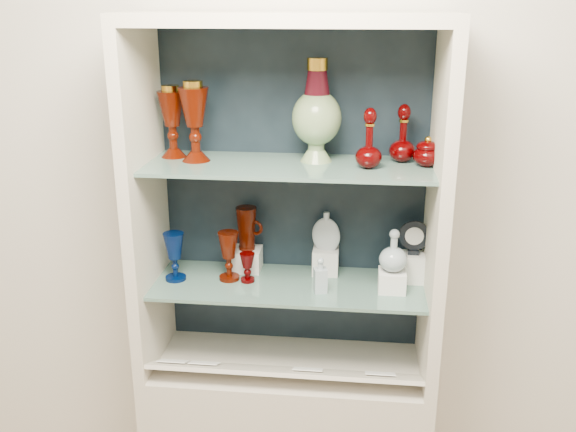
# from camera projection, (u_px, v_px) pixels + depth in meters

# --- Properties ---
(wall_back) EXTENTS (3.50, 0.02, 2.80)m
(wall_back) POSITION_uv_depth(u_px,v_px,m) (295.00, 170.00, 2.28)
(wall_back) COLOR beige
(wall_back) RESTS_ON ground
(cabinet_back_panel) EXTENTS (0.98, 0.02, 1.15)m
(cabinet_back_panel) POSITION_uv_depth(u_px,v_px,m) (294.00, 192.00, 2.28)
(cabinet_back_panel) COLOR black
(cabinet_back_panel) RESTS_ON cabinet_base
(cabinet_side_left) EXTENTS (0.04, 0.40, 1.15)m
(cabinet_side_left) POSITION_uv_depth(u_px,v_px,m) (146.00, 204.00, 2.15)
(cabinet_side_left) COLOR beige
(cabinet_side_left) RESTS_ON cabinet_base
(cabinet_side_right) EXTENTS (0.04, 0.40, 1.15)m
(cabinet_side_right) POSITION_uv_depth(u_px,v_px,m) (437.00, 214.00, 2.05)
(cabinet_side_right) COLOR beige
(cabinet_side_right) RESTS_ON cabinet_base
(cabinet_top_cap) EXTENTS (1.00, 0.40, 0.04)m
(cabinet_top_cap) POSITION_uv_depth(u_px,v_px,m) (288.00, 19.00, 1.91)
(cabinet_top_cap) COLOR beige
(cabinet_top_cap) RESTS_ON cabinet_side_left
(shelf_lower) EXTENTS (0.92, 0.34, 0.01)m
(shelf_lower) POSITION_uv_depth(u_px,v_px,m) (289.00, 285.00, 2.21)
(shelf_lower) COLOR slate
(shelf_lower) RESTS_ON cabinet_side_left
(shelf_upper) EXTENTS (0.92, 0.34, 0.01)m
(shelf_upper) POSITION_uv_depth(u_px,v_px,m) (289.00, 166.00, 2.07)
(shelf_upper) COLOR slate
(shelf_upper) RESTS_ON cabinet_side_left
(label_ledge) EXTENTS (0.92, 0.17, 0.09)m
(label_ledge) POSITION_uv_depth(u_px,v_px,m) (284.00, 372.00, 2.17)
(label_ledge) COLOR beige
(label_ledge) RESTS_ON cabinet_base
(label_card_0) EXTENTS (0.10, 0.06, 0.03)m
(label_card_0) POSITION_uv_depth(u_px,v_px,m) (380.00, 374.00, 2.13)
(label_card_0) COLOR white
(label_card_0) RESTS_ON label_ledge
(label_card_1) EXTENTS (0.10, 0.06, 0.03)m
(label_card_1) POSITION_uv_depth(u_px,v_px,m) (204.00, 363.00, 2.19)
(label_card_1) COLOR white
(label_card_1) RESTS_ON label_ledge
(label_card_2) EXTENTS (0.10, 0.06, 0.03)m
(label_card_2) POSITION_uv_depth(u_px,v_px,m) (308.00, 369.00, 2.16)
(label_card_2) COLOR white
(label_card_2) RESTS_ON label_ledge
(label_card_3) EXTENTS (0.10, 0.06, 0.03)m
(label_card_3) POSITION_uv_depth(u_px,v_px,m) (173.00, 361.00, 2.20)
(label_card_3) COLOR white
(label_card_3) RESTS_ON label_ledge
(pedestal_lamp_left) EXTENTS (0.11, 0.11, 0.24)m
(pedestal_lamp_left) POSITION_uv_depth(u_px,v_px,m) (172.00, 122.00, 2.13)
(pedestal_lamp_left) COLOR #430C00
(pedestal_lamp_left) RESTS_ON shelf_upper
(pedestal_lamp_right) EXTENTS (0.12, 0.12, 0.26)m
(pedestal_lamp_right) POSITION_uv_depth(u_px,v_px,m) (195.00, 122.00, 2.08)
(pedestal_lamp_right) COLOR #430C00
(pedestal_lamp_right) RESTS_ON shelf_upper
(enamel_urn) EXTENTS (0.20, 0.20, 0.33)m
(enamel_urn) POSITION_uv_depth(u_px,v_px,m) (317.00, 111.00, 2.06)
(enamel_urn) COLOR #0B481F
(enamel_urn) RESTS_ON shelf_upper
(ruby_decanter_a) EXTENTS (0.11, 0.11, 0.21)m
(ruby_decanter_a) POSITION_uv_depth(u_px,v_px,m) (369.00, 135.00, 1.99)
(ruby_decanter_a) COLOR #3C0000
(ruby_decanter_a) RESTS_ON shelf_upper
(ruby_decanter_b) EXTENTS (0.11, 0.11, 0.20)m
(ruby_decanter_b) POSITION_uv_depth(u_px,v_px,m) (403.00, 132.00, 2.07)
(ruby_decanter_b) COLOR #3C0000
(ruby_decanter_b) RESTS_ON shelf_upper
(lidded_bowl) EXTENTS (0.10, 0.10, 0.10)m
(lidded_bowl) POSITION_uv_depth(u_px,v_px,m) (427.00, 151.00, 2.03)
(lidded_bowl) COLOR #3C0000
(lidded_bowl) RESTS_ON shelf_upper
(cobalt_goblet) EXTENTS (0.08, 0.08, 0.17)m
(cobalt_goblet) POSITION_uv_depth(u_px,v_px,m) (175.00, 257.00, 2.21)
(cobalt_goblet) COLOR #02123E
(cobalt_goblet) RESTS_ON shelf_lower
(ruby_goblet_tall) EXTENTS (0.08, 0.08, 0.17)m
(ruby_goblet_tall) POSITION_uv_depth(u_px,v_px,m) (229.00, 256.00, 2.21)
(ruby_goblet_tall) COLOR #430C00
(ruby_goblet_tall) RESTS_ON shelf_lower
(ruby_goblet_small) EXTENTS (0.07, 0.07, 0.10)m
(ruby_goblet_small) POSITION_uv_depth(u_px,v_px,m) (247.00, 267.00, 2.20)
(ruby_goblet_small) COLOR #3C0000
(ruby_goblet_small) RESTS_ON shelf_lower
(riser_ruby_pitcher) EXTENTS (0.10, 0.10, 0.08)m
(riser_ruby_pitcher) POSITION_uv_depth(u_px,v_px,m) (247.00, 259.00, 2.30)
(riser_ruby_pitcher) COLOR silver
(riser_ruby_pitcher) RESTS_ON shelf_lower
(ruby_pitcher) EXTENTS (0.13, 0.11, 0.16)m
(ruby_pitcher) POSITION_uv_depth(u_px,v_px,m) (247.00, 228.00, 2.27)
(ruby_pitcher) COLOR #430C00
(ruby_pitcher) RESTS_ON riser_ruby_pitcher
(clear_square_bottle) EXTENTS (0.05, 0.05, 0.12)m
(clear_square_bottle) POSITION_uv_depth(u_px,v_px,m) (320.00, 275.00, 2.12)
(clear_square_bottle) COLOR #91A3AA
(clear_square_bottle) RESTS_ON shelf_lower
(riser_flat_flask) EXTENTS (0.09, 0.09, 0.09)m
(riser_flat_flask) POSITION_uv_depth(u_px,v_px,m) (326.00, 261.00, 2.28)
(riser_flat_flask) COLOR silver
(riser_flat_flask) RESTS_ON shelf_lower
(flat_flask) EXTENTS (0.11, 0.06, 0.14)m
(flat_flask) POSITION_uv_depth(u_px,v_px,m) (326.00, 230.00, 2.24)
(flat_flask) COLOR #AEBAC0
(flat_flask) RESTS_ON riser_flat_flask
(riser_clear_round_decanter) EXTENTS (0.09, 0.09, 0.07)m
(riser_clear_round_decanter) POSITION_uv_depth(u_px,v_px,m) (392.00, 281.00, 2.14)
(riser_clear_round_decanter) COLOR silver
(riser_clear_round_decanter) RESTS_ON shelf_lower
(clear_round_decanter) EXTENTS (0.10, 0.10, 0.14)m
(clear_round_decanter) POSITION_uv_depth(u_px,v_px,m) (394.00, 251.00, 2.10)
(clear_round_decanter) COLOR #91A3AA
(clear_round_decanter) RESTS_ON riser_clear_round_decanter
(riser_cameo_medallion) EXTENTS (0.08, 0.08, 0.10)m
(riser_cameo_medallion) POSITION_uv_depth(u_px,v_px,m) (412.00, 267.00, 2.21)
(riser_cameo_medallion) COLOR silver
(riser_cameo_medallion) RESTS_ON shelf_lower
(cameo_medallion) EXTENTS (0.10, 0.04, 0.12)m
(cameo_medallion) POSITION_uv_depth(u_px,v_px,m) (414.00, 237.00, 2.17)
(cameo_medallion) COLOR black
(cameo_medallion) RESTS_ON riser_cameo_medallion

